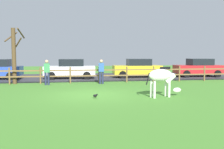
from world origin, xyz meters
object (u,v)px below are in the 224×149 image
object	(u,v)px
crow_on_grass	(95,96)
parked_car_yellow	(137,68)
zebra	(162,77)
parked_car_red	(198,67)
parked_car_white	(71,69)
bare_tree	(14,54)
visitor_left_of_tree	(101,70)
visitor_right_of_tree	(47,71)

from	to	relation	value
crow_on_grass	parked_car_yellow	world-z (taller)	parked_car_yellow
zebra	parked_car_red	xyz separation A→B (m)	(6.77, 9.19, -0.08)
parked_car_white	parked_car_yellow	size ratio (longest dim) A/B	1.01
bare_tree	parked_car_red	size ratio (longest dim) A/B	0.91
parked_car_white	parked_car_red	xyz separation A→B (m)	(11.02, -0.00, 0.00)
zebra	visitor_left_of_tree	world-z (taller)	visitor_left_of_tree
visitor_left_of_tree	zebra	bearing A→B (deg)	-68.66
crow_on_grass	visitor_left_of_tree	distance (m)	5.54
parked_car_red	visitor_left_of_tree	xyz separation A→B (m)	(-8.95, -3.61, 0.06)
crow_on_grass	visitor_left_of_tree	world-z (taller)	visitor_left_of_tree
visitor_right_of_tree	parked_car_red	bearing A→B (deg)	16.44
bare_tree	visitor_left_of_tree	distance (m)	5.93
crow_on_grass	parked_car_red	distance (m)	13.38
parked_car_white	visitor_right_of_tree	bearing A→B (deg)	-111.89
parked_car_white	visitor_right_of_tree	size ratio (longest dim) A/B	2.51
zebra	parked_car_red	distance (m)	11.41
crow_on_grass	parked_car_yellow	size ratio (longest dim) A/B	0.05
parked_car_white	parked_car_yellow	world-z (taller)	same
crow_on_grass	visitor_right_of_tree	world-z (taller)	visitor_right_of_tree
zebra	parked_car_yellow	world-z (taller)	parked_car_yellow
parked_car_red	visitor_right_of_tree	xyz separation A→B (m)	(-12.50, -3.69, 0.06)
crow_on_grass	parked_car_red	bearing A→B (deg)	42.44
zebra	visitor_right_of_tree	xyz separation A→B (m)	(-5.73, 5.50, -0.02)
parked_car_red	visitor_left_of_tree	size ratio (longest dim) A/B	2.50
visitor_left_of_tree	crow_on_grass	bearing A→B (deg)	-99.51
bare_tree	parked_car_red	xyz separation A→B (m)	(14.70, 2.66, -1.14)
parked_car_white	parked_car_red	world-z (taller)	same
zebra	parked_car_red	bearing A→B (deg)	53.61
parked_car_red	bare_tree	bearing A→B (deg)	-169.73
visitor_right_of_tree	zebra	bearing A→B (deg)	-43.83
bare_tree	parked_car_yellow	bearing A→B (deg)	17.20
crow_on_grass	parked_car_white	size ratio (longest dim) A/B	0.05
parked_car_red	parked_car_white	bearing A→B (deg)	179.98
parked_car_red	visitor_right_of_tree	size ratio (longest dim) A/B	2.50
zebra	crow_on_grass	bearing A→B (deg)	176.78
zebra	visitor_right_of_tree	world-z (taller)	visitor_right_of_tree
visitor_right_of_tree	crow_on_grass	bearing A→B (deg)	-63.62
visitor_left_of_tree	parked_car_red	bearing A→B (deg)	21.94
parked_car_yellow	visitor_right_of_tree	bearing A→B (deg)	-151.13
zebra	parked_car_yellow	distance (m)	9.49
visitor_left_of_tree	parked_car_yellow	bearing A→B (deg)	47.31
parked_car_yellow	visitor_right_of_tree	size ratio (longest dim) A/B	2.48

